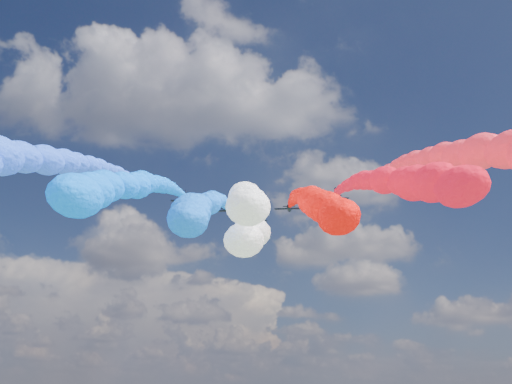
# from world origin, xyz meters

# --- Properties ---
(jet_0) EXTENTS (9.18, 12.26, 4.46)m
(jet_0) POSITION_xyz_m (-30.65, -5.47, 104.11)
(jet_0) COLOR black
(trail_0) EXTENTS (5.53, 99.45, 36.84)m
(trail_0) POSITION_xyz_m (-30.65, -57.30, 87.63)
(trail_0) COLOR blue
(jet_1) EXTENTS (8.99, 12.13, 4.46)m
(jet_1) POSITION_xyz_m (-19.70, 5.33, 104.11)
(jet_1) COLOR black
(trail_1) EXTENTS (5.53, 99.45, 36.84)m
(trail_1) POSITION_xyz_m (-19.70, -46.50, 87.63)
(trail_1) COLOR #0464FB
(jet_2) EXTENTS (9.40, 12.43, 4.46)m
(jet_2) POSITION_xyz_m (-8.67, 14.93, 104.11)
(jet_2) COLOR black
(trail_2) EXTENTS (5.53, 99.45, 36.84)m
(trail_2) POSITION_xyz_m (-8.67, -36.90, 87.63)
(trail_2) COLOR blue
(jet_3) EXTENTS (9.41, 12.43, 4.46)m
(jet_3) POSITION_xyz_m (-1.38, 10.11, 104.11)
(jet_3) COLOR black
(trail_3) EXTENTS (5.53, 99.45, 36.84)m
(trail_3) POSITION_xyz_m (-1.38, -41.72, 87.63)
(trail_3) COLOR white
(jet_4) EXTENTS (9.27, 12.33, 4.46)m
(jet_4) POSITION_xyz_m (-0.97, 25.33, 104.11)
(jet_4) COLOR black
(trail_4) EXTENTS (5.53, 99.45, 36.84)m
(trail_4) POSITION_xyz_m (-0.97, -26.50, 87.63)
(trail_4) COLOR white
(jet_5) EXTENTS (9.50, 12.49, 4.46)m
(jet_5) POSITION_xyz_m (9.83, 12.84, 104.11)
(jet_5) COLOR black
(trail_5) EXTENTS (5.53, 99.45, 36.84)m
(trail_5) POSITION_xyz_m (9.83, -38.99, 87.63)
(trail_5) COLOR red
(jet_6) EXTENTS (9.48, 12.48, 4.46)m
(jet_6) POSITION_xyz_m (21.47, 3.17, 104.11)
(jet_6) COLOR black
(trail_6) EXTENTS (5.53, 99.45, 36.84)m
(trail_6) POSITION_xyz_m (21.47, -48.66, 87.63)
(trail_6) COLOR red
(jet_7) EXTENTS (9.02, 12.15, 4.46)m
(jet_7) POSITION_xyz_m (29.29, -7.30, 104.11)
(jet_7) COLOR black
(trail_7) EXTENTS (5.53, 99.45, 36.84)m
(trail_7) POSITION_xyz_m (29.29, -59.13, 87.63)
(trail_7) COLOR red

